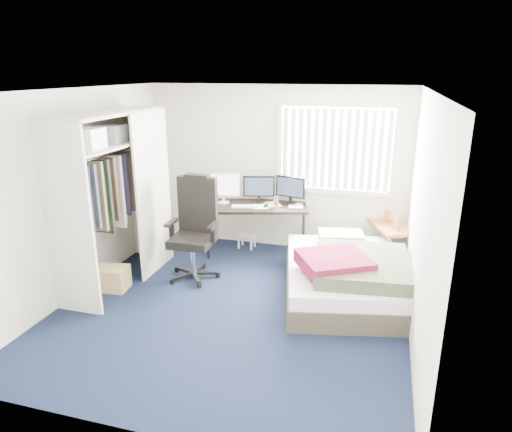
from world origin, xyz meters
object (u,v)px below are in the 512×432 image
object	(u,v)px
desk	(256,203)
nightstand	(390,229)
office_chair	(195,239)
bed	(347,275)

from	to	relation	value
desk	nightstand	distance (m)	1.99
desk	office_chair	xyz separation A→B (m)	(-0.55, -1.06, -0.25)
desk	bed	distance (m)	1.92
office_chair	bed	distance (m)	2.06
desk	bed	xyz separation A→B (m)	(1.49, -1.09, -0.50)
desk	nightstand	xyz separation A→B (m)	(1.97, 0.09, -0.27)
desk	office_chair	world-z (taller)	office_chair
office_chair	nightstand	bearing A→B (deg)	24.55
nightstand	bed	size ratio (longest dim) A/B	0.42
bed	office_chair	bearing A→B (deg)	179.04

